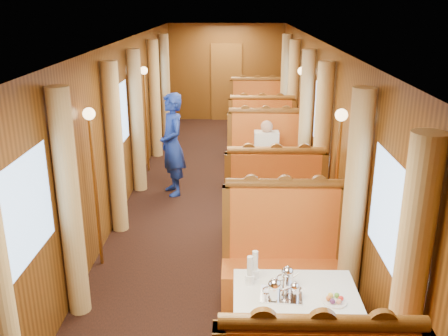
{
  "coord_description": "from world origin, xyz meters",
  "views": [
    {
      "loc": [
        0.22,
        -7.16,
        3.1
      ],
      "look_at": [
        0.09,
        -1.16,
        1.05
      ],
      "focal_mm": 40.0,
      "sensor_mm": 36.0,
      "label": 1
    }
  ],
  "objects_px": {
    "table_near": "(294,329)",
    "table_mid": "(268,186)",
    "steward": "(172,145)",
    "banquette_far_fwd": "(261,139)",
    "teapot_back": "(287,279)",
    "tea_tray": "(281,295)",
    "rose_vase_far": "(258,104)",
    "fruit_plate": "(335,300)",
    "banquette_far_aft": "(257,116)",
    "banquette_near_aft": "(283,265)",
    "banquette_mid_fwd": "(273,209)",
    "table_far": "(259,129)",
    "teapot_left": "(274,292)",
    "teapot_right": "(294,292)",
    "rose_vase_mid": "(269,151)",
    "banquette_mid_aft": "(265,162)",
    "passenger": "(266,149)"
  },
  "relations": [
    {
      "from": "table_near",
      "to": "table_mid",
      "type": "xyz_separation_m",
      "value": [
        0.0,
        3.5,
        0.0
      ]
    },
    {
      "from": "steward",
      "to": "banquette_far_fwd",
      "type": "bearing_deg",
      "value": 116.75
    },
    {
      "from": "table_mid",
      "to": "teapot_back",
      "type": "relative_size",
      "value": 6.01
    },
    {
      "from": "tea_tray",
      "to": "rose_vase_far",
      "type": "xyz_separation_m",
      "value": [
        0.11,
        7.05,
        0.17
      ]
    },
    {
      "from": "fruit_plate",
      "to": "steward",
      "type": "distance_m",
      "value": 4.63
    },
    {
      "from": "table_mid",
      "to": "banquette_far_aft",
      "type": "distance_m",
      "value": 4.51
    },
    {
      "from": "banquette_near_aft",
      "to": "table_mid",
      "type": "bearing_deg",
      "value": 90.0
    },
    {
      "from": "banquette_mid_fwd",
      "to": "banquette_far_fwd",
      "type": "relative_size",
      "value": 1.0
    },
    {
      "from": "table_near",
      "to": "table_far",
      "type": "bearing_deg",
      "value": 90.0
    },
    {
      "from": "banquette_far_aft",
      "to": "teapot_left",
      "type": "distance_m",
      "value": 8.15
    },
    {
      "from": "teapot_left",
      "to": "teapot_right",
      "type": "relative_size",
      "value": 1.35
    },
    {
      "from": "banquette_far_fwd",
      "to": "rose_vase_mid",
      "type": "height_order",
      "value": "banquette_far_fwd"
    },
    {
      "from": "table_mid",
      "to": "teapot_back",
      "type": "bearing_deg",
      "value": -91.12
    },
    {
      "from": "table_near",
      "to": "table_mid",
      "type": "relative_size",
      "value": 1.0
    },
    {
      "from": "teapot_right",
      "to": "tea_tray",
      "type": "bearing_deg",
      "value": 159.95
    },
    {
      "from": "table_far",
      "to": "teapot_right",
      "type": "relative_size",
      "value": 7.78
    },
    {
      "from": "table_far",
      "to": "teapot_back",
      "type": "relative_size",
      "value": 6.01
    },
    {
      "from": "tea_tray",
      "to": "teapot_left",
      "type": "xyz_separation_m",
      "value": [
        -0.06,
        -0.06,
        0.07
      ]
    },
    {
      "from": "table_near",
      "to": "banquette_mid_aft",
      "type": "relative_size",
      "value": 0.78
    },
    {
      "from": "table_mid",
      "to": "banquette_mid_aft",
      "type": "height_order",
      "value": "banquette_mid_aft"
    },
    {
      "from": "teapot_back",
      "to": "passenger",
      "type": "height_order",
      "value": "passenger"
    },
    {
      "from": "table_near",
      "to": "fruit_plate",
      "type": "height_order",
      "value": "fruit_plate"
    },
    {
      "from": "banquette_near_aft",
      "to": "tea_tray",
      "type": "xyz_separation_m",
      "value": [
        -0.13,
        -1.08,
        0.33
      ]
    },
    {
      "from": "banquette_near_aft",
      "to": "banquette_mid_aft",
      "type": "bearing_deg",
      "value": 90.0
    },
    {
      "from": "table_far",
      "to": "teapot_left",
      "type": "distance_m",
      "value": 7.14
    },
    {
      "from": "table_near",
      "to": "table_far",
      "type": "xyz_separation_m",
      "value": [
        0.0,
        7.0,
        0.0
      ]
    },
    {
      "from": "table_mid",
      "to": "passenger",
      "type": "bearing_deg",
      "value": 90.0
    },
    {
      "from": "table_mid",
      "to": "banquette_far_fwd",
      "type": "distance_m",
      "value": 2.49
    },
    {
      "from": "steward",
      "to": "passenger",
      "type": "relative_size",
      "value": 2.22
    },
    {
      "from": "table_near",
      "to": "banquette_mid_fwd",
      "type": "relative_size",
      "value": 0.78
    },
    {
      "from": "banquette_mid_aft",
      "to": "fruit_plate",
      "type": "relative_size",
      "value": 6.59
    },
    {
      "from": "rose_vase_mid",
      "to": "banquette_near_aft",
      "type": "bearing_deg",
      "value": -89.83
    },
    {
      "from": "table_mid",
      "to": "banquette_far_fwd",
      "type": "bearing_deg",
      "value": 90.0
    },
    {
      "from": "table_mid",
      "to": "banquette_mid_fwd",
      "type": "bearing_deg",
      "value": -90.0
    },
    {
      "from": "steward",
      "to": "banquette_mid_fwd",
      "type": "bearing_deg",
      "value": 19.58
    },
    {
      "from": "banquette_far_fwd",
      "to": "rose_vase_far",
      "type": "bearing_deg",
      "value": 91.01
    },
    {
      "from": "table_mid",
      "to": "fruit_plate",
      "type": "height_order",
      "value": "fruit_plate"
    },
    {
      "from": "banquette_mid_fwd",
      "to": "rose_vase_far",
      "type": "distance_m",
      "value": 4.53
    },
    {
      "from": "teapot_right",
      "to": "teapot_back",
      "type": "relative_size",
      "value": 0.77
    },
    {
      "from": "rose_vase_mid",
      "to": "rose_vase_far",
      "type": "distance_m",
      "value": 3.49
    },
    {
      "from": "table_near",
      "to": "banquette_near_aft",
      "type": "xyz_separation_m",
      "value": [
        0.0,
        1.01,
        0.05
      ]
    },
    {
      "from": "teapot_back",
      "to": "steward",
      "type": "bearing_deg",
      "value": 95.79
    },
    {
      "from": "banquette_far_fwd",
      "to": "passenger",
      "type": "relative_size",
      "value": 1.76
    },
    {
      "from": "banquette_far_aft",
      "to": "rose_vase_far",
      "type": "bearing_deg",
      "value": -91.0
    },
    {
      "from": "banquette_far_aft",
      "to": "rose_vase_far",
      "type": "relative_size",
      "value": 3.72
    },
    {
      "from": "table_near",
      "to": "banquette_mid_aft",
      "type": "distance_m",
      "value": 4.51
    },
    {
      "from": "table_near",
      "to": "banquette_near_aft",
      "type": "height_order",
      "value": "banquette_near_aft"
    },
    {
      "from": "banquette_near_aft",
      "to": "teapot_left",
      "type": "xyz_separation_m",
      "value": [
        -0.19,
        -1.14,
        0.4
      ]
    },
    {
      "from": "tea_tray",
      "to": "teapot_left",
      "type": "distance_m",
      "value": 0.11
    },
    {
      "from": "tea_tray",
      "to": "passenger",
      "type": "xyz_separation_m",
      "value": [
        0.13,
        4.31,
        -0.02
      ]
    }
  ]
}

